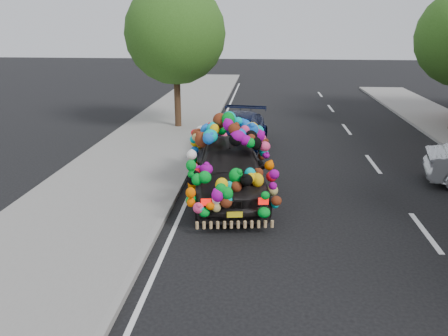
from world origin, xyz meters
name	(u,v)px	position (x,y,z in m)	size (l,w,h in m)	color
ground	(263,226)	(0.00, 0.00, 0.00)	(100.00, 100.00, 0.00)	black
sidewalk	(82,216)	(-4.30, 0.00, 0.06)	(4.00, 60.00, 0.12)	gray
kerb	(162,219)	(-2.35, 0.00, 0.07)	(0.15, 60.00, 0.13)	gray
lane_markings	(425,232)	(3.60, 0.00, 0.01)	(6.00, 50.00, 0.01)	silver
tree_near_sidewalk	(175,34)	(-3.80, 9.50, 4.02)	(4.20, 4.20, 6.13)	#332114
plush_art_car	(229,156)	(-0.92, 1.77, 1.12)	(2.78, 4.97, 2.19)	black
navy_sedan	(235,135)	(-1.03, 5.83, 0.69)	(1.92, 4.73, 1.37)	black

